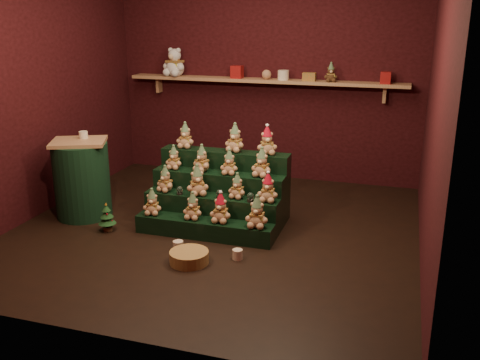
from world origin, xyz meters
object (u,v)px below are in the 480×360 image
(mug_left, at_px, (178,246))
(brown_bear, at_px, (331,72))
(snow_globe_a, at_px, (180,190))
(snow_globe_c, at_px, (250,197))
(wicker_basket, at_px, (189,257))
(mini_christmas_tree, at_px, (107,217))
(side_table, at_px, (82,179))
(riser_tier_front, at_px, (204,228))
(white_bear, at_px, (175,58))
(snow_globe_b, at_px, (220,194))
(mug_right, at_px, (238,254))

(mug_left, xyz_separation_m, brown_bear, (1.01, 2.42, 1.38))
(snow_globe_a, height_order, snow_globe_c, snow_globe_c)
(snow_globe_a, distance_m, wicker_basket, 0.91)
(mini_christmas_tree, distance_m, brown_bear, 3.17)
(side_table, xyz_separation_m, brown_bear, (2.35, 1.89, 1.01))
(snow_globe_a, height_order, mug_left, snow_globe_a)
(snow_globe_c, bearing_deg, riser_tier_front, -159.53)
(wicker_basket, distance_m, white_bear, 3.27)
(snow_globe_a, relative_size, side_table, 0.10)
(mug_left, height_order, brown_bear, brown_bear)
(snow_globe_b, xyz_separation_m, mini_christmas_tree, (-1.11, -0.31, -0.26))
(mug_left, relative_size, wicker_basket, 0.28)
(snow_globe_b, bearing_deg, brown_bear, 67.50)
(snow_globe_c, xyz_separation_m, mini_christmas_tree, (-1.43, -0.31, -0.26))
(mug_right, relative_size, brown_bear, 0.41)
(riser_tier_front, height_order, white_bear, white_bear)
(mug_left, distance_m, mug_right, 0.58)
(mug_left, bearing_deg, snow_globe_b, 67.01)
(mug_right, height_order, wicker_basket, wicker_basket)
(mini_christmas_tree, relative_size, mug_left, 3.17)
(mug_right, bearing_deg, snow_globe_a, 145.59)
(snow_globe_a, relative_size, mug_left, 0.90)
(snow_globe_c, bearing_deg, white_bear, 130.22)
(mini_christmas_tree, relative_size, wicker_basket, 0.88)
(brown_bear, bearing_deg, mug_right, -115.10)
(mug_right, xyz_separation_m, white_bear, (-1.63, 2.43, 1.50))
(riser_tier_front, relative_size, mug_left, 14.48)
(snow_globe_c, distance_m, mini_christmas_tree, 1.48)
(riser_tier_front, xyz_separation_m, brown_bear, (0.89, 2.05, 1.34))
(mini_christmas_tree, bearing_deg, mug_left, -14.50)
(mini_christmas_tree, bearing_deg, riser_tier_front, 8.38)
(mug_right, bearing_deg, riser_tier_front, 140.91)
(brown_bear, bearing_deg, snow_globe_b, -127.63)
(mug_right, distance_m, white_bear, 3.29)
(riser_tier_front, xyz_separation_m, mug_left, (-0.12, -0.37, -0.04))
(riser_tier_front, distance_m, mug_left, 0.39)
(mug_left, xyz_separation_m, wicker_basket, (0.19, -0.20, 0.01))
(mini_christmas_tree, xyz_separation_m, wicker_basket, (1.07, -0.43, -0.09))
(side_table, height_order, mug_left, side_table)
(white_bear, bearing_deg, snow_globe_a, -51.84)
(snow_globe_b, distance_m, wicker_basket, 0.82)
(snow_globe_b, relative_size, wicker_basket, 0.27)
(wicker_basket, relative_size, brown_bear, 1.56)
(riser_tier_front, xyz_separation_m, wicker_basket, (0.08, -0.58, -0.04))
(mini_christmas_tree, bearing_deg, snow_globe_c, 12.15)
(mug_left, relative_size, mug_right, 1.05)
(white_bear, bearing_deg, wicker_basket, -50.64)
(riser_tier_front, bearing_deg, side_table, 173.65)
(riser_tier_front, relative_size, snow_globe_a, 16.15)
(snow_globe_a, xyz_separation_m, side_table, (-1.14, 0.00, 0.01))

